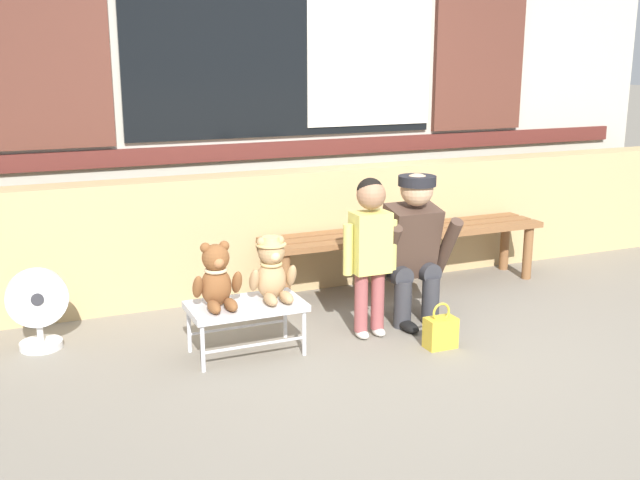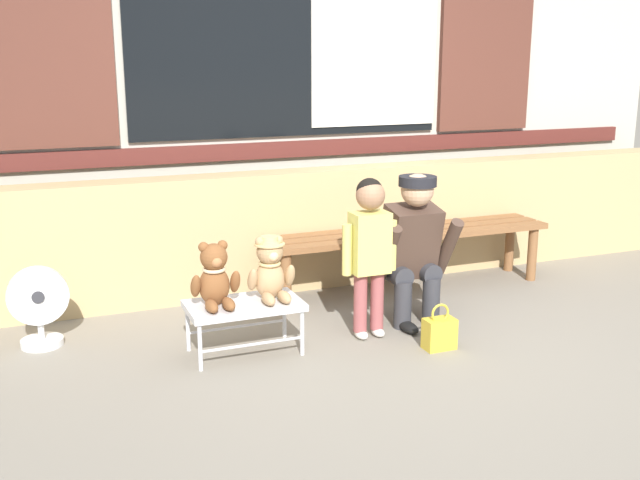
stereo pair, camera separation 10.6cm
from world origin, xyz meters
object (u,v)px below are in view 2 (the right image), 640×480
(child_standing, at_px, (370,240))
(floor_fan, at_px, (39,307))
(teddy_bear_with_hat, at_px, (271,270))
(teddy_bear_plain, at_px, (215,277))
(handbag_on_ground, at_px, (440,333))
(adult_crouching, at_px, (413,248))
(small_display_bench, at_px, (244,308))
(wooden_bench_long, at_px, (408,239))

(child_standing, bearing_deg, floor_fan, 162.93)
(teddy_bear_with_hat, bearing_deg, teddy_bear_plain, -179.87)
(child_standing, relative_size, handbag_on_ground, 3.52)
(adult_crouching, height_order, floor_fan, adult_crouching)
(teddy_bear_with_hat, distance_m, child_standing, 0.61)
(teddy_bear_with_hat, relative_size, child_standing, 0.38)
(adult_crouching, bearing_deg, floor_fan, 169.08)
(handbag_on_ground, xyz_separation_m, floor_fan, (-2.12, 0.89, 0.14))
(teddy_bear_plain, relative_size, handbag_on_ground, 1.34)
(child_standing, height_order, handbag_on_ground, child_standing)
(teddy_bear_plain, height_order, floor_fan, teddy_bear_plain)
(small_display_bench, bearing_deg, teddy_bear_plain, 179.49)
(floor_fan, bearing_deg, teddy_bear_plain, -30.44)
(wooden_bench_long, height_order, floor_fan, floor_fan)
(teddy_bear_with_hat, bearing_deg, wooden_bench_long, 29.12)
(small_display_bench, bearing_deg, wooden_bench_long, 26.36)
(adult_crouching, xyz_separation_m, handbag_on_ground, (-0.08, -0.47, -0.38))
(teddy_bear_plain, bearing_deg, floor_fan, 149.56)
(teddy_bear_with_hat, bearing_deg, child_standing, -2.79)
(small_display_bench, relative_size, floor_fan, 1.33)
(wooden_bench_long, height_order, small_display_bench, wooden_bench_long)
(teddy_bear_plain, xyz_separation_m, floor_fan, (-0.90, 0.53, -0.23))
(teddy_bear_plain, height_order, adult_crouching, adult_crouching)
(wooden_bench_long, bearing_deg, teddy_bear_plain, -156.04)
(child_standing, relative_size, floor_fan, 2.00)
(adult_crouching, bearing_deg, child_standing, -159.65)
(child_standing, xyz_separation_m, floor_fan, (-1.82, 0.56, -0.35))
(wooden_bench_long, height_order, teddy_bear_plain, teddy_bear_plain)
(handbag_on_ground, bearing_deg, teddy_bear_plain, 163.45)
(child_standing, xyz_separation_m, adult_crouching, (0.37, 0.14, -0.11))
(teddy_bear_plain, bearing_deg, small_display_bench, -0.51)
(wooden_bench_long, xyz_separation_m, floor_fan, (-2.48, -0.17, -0.13))
(wooden_bench_long, distance_m, floor_fan, 2.49)
(wooden_bench_long, xyz_separation_m, teddy_bear_plain, (-1.58, -0.70, 0.09))
(teddy_bear_with_hat, xyz_separation_m, floor_fan, (-1.22, 0.53, -0.23))
(teddy_bear_plain, relative_size, floor_fan, 0.76)
(child_standing, distance_m, floor_fan, 1.94)
(wooden_bench_long, xyz_separation_m, handbag_on_ground, (-0.37, -1.06, -0.28))
(teddy_bear_plain, height_order, handbag_on_ground, teddy_bear_plain)
(teddy_bear_with_hat, xyz_separation_m, child_standing, (0.60, -0.03, 0.12))
(teddy_bear_plain, relative_size, teddy_bear_with_hat, 1.00)
(wooden_bench_long, relative_size, small_display_bench, 3.28)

